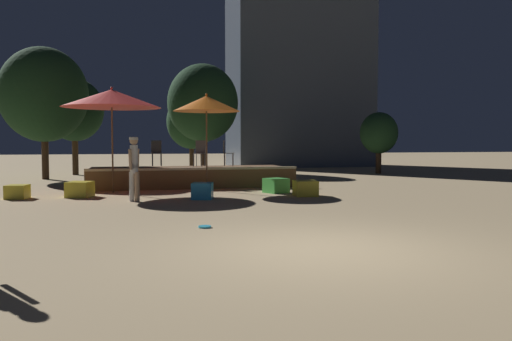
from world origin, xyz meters
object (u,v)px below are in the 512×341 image
object	(u,v)px
cube_seat_3	(17,192)
patio_umbrella_1	(112,99)
bistro_chair_2	(200,151)
frisbee_disc	(205,227)
cube_seat_0	(305,188)
cube_seat_1	(276,185)
background_tree_2	(203,103)
cube_seat_4	(202,191)
background_tree_4	(74,110)
cube_seat_2	(80,189)
background_tree_3	(379,133)
person_1	(134,165)
background_tree_1	(192,122)
bistro_chair_0	(226,150)
bistro_chair_1	(157,150)
patio_umbrella_0	(206,104)
background_tree_0	(44,95)

from	to	relation	value
cube_seat_3	patio_umbrella_1	bearing A→B (deg)	23.30
bistro_chair_2	frisbee_disc	size ratio (longest dim) A/B	3.82
cube_seat_0	frisbee_disc	distance (m)	5.86
cube_seat_1	background_tree_2	distance (m)	11.80
cube_seat_4	background_tree_4	world-z (taller)	background_tree_4
cube_seat_2	background_tree_3	xyz separation A→B (m)	(13.28, 7.63, 1.77)
patio_umbrella_1	frisbee_disc	xyz separation A→B (m)	(1.88, -6.96, -2.88)
cube_seat_4	bistro_chair_2	distance (m)	3.77
background_tree_3	cube_seat_0	bearing A→B (deg)	-128.08
patio_umbrella_1	background_tree_2	size ratio (longest dim) A/B	0.58
cube_seat_0	person_1	bearing A→B (deg)	-177.51
cube_seat_1	cube_seat_4	world-z (taller)	cube_seat_4
cube_seat_1	cube_seat_3	xyz separation A→B (m)	(-7.39, 0.14, -0.03)
cube_seat_3	background_tree_1	bearing A→B (deg)	65.18
cube_seat_0	background_tree_3	bearing A→B (deg)	51.92
bistro_chair_0	background_tree_1	xyz separation A→B (m)	(0.03, 11.16, 1.45)
patio_umbrella_1	bistro_chair_1	bearing A→B (deg)	55.52
patio_umbrella_0	background_tree_4	world-z (taller)	background_tree_4
patio_umbrella_0	frisbee_disc	distance (m)	7.72
bistro_chair_0	background_tree_3	bearing A→B (deg)	-45.26
patio_umbrella_0	background_tree_1	bearing A→B (deg)	85.78
patio_umbrella_1	frisbee_disc	bearing A→B (deg)	-74.88
patio_umbrella_1	cube_seat_3	size ratio (longest dim) A/B	5.28
cube_seat_2	bistro_chair_2	bearing A→B (deg)	31.66
patio_umbrella_0	bistro_chair_1	xyz separation A→B (m)	(-1.52, 1.90, -1.54)
patio_umbrella_0	cube_seat_4	size ratio (longest dim) A/B	4.66
person_1	background_tree_3	distance (m)	14.90
background_tree_0	background_tree_3	xyz separation A→B (m)	(15.39, 0.11, -1.54)
frisbee_disc	cube_seat_0	bearing A→B (deg)	52.34
cube_seat_3	background_tree_2	world-z (taller)	background_tree_2
patio_umbrella_1	patio_umbrella_0	bearing A→B (deg)	3.23
bistro_chair_1	background_tree_4	world-z (taller)	background_tree_4
cube_seat_2	background_tree_3	distance (m)	15.42
cube_seat_2	background_tree_3	size ratio (longest dim) A/B	0.26
cube_seat_2	cube_seat_4	distance (m)	3.57
cube_seat_4	background_tree_4	size ratio (longest dim) A/B	0.15
patio_umbrella_1	background_tree_2	bearing A→B (deg)	67.51
cube_seat_4	bistro_chair_1	distance (m)	4.69
bistro_chair_0	background_tree_0	bearing A→B (deg)	68.73
bistro_chair_0	background_tree_4	world-z (taller)	background_tree_4
cube_seat_1	person_1	world-z (taller)	person_1
bistro_chair_2	background_tree_4	distance (m)	9.50
cube_seat_4	cube_seat_0	bearing A→B (deg)	1.16
cube_seat_2	cube_seat_4	world-z (taller)	cube_seat_4
background_tree_3	background_tree_2	bearing A→B (deg)	156.91
cube_seat_1	bistro_chair_1	xyz separation A→B (m)	(-3.47, 3.29, 1.04)
cube_seat_1	cube_seat_4	xyz separation A→B (m)	(-2.44, -1.16, 0.00)
cube_seat_0	patio_umbrella_1	bearing A→B (deg)	156.95
background_tree_1	cube_seat_0	bearing A→B (deg)	-83.95
bistro_chair_1	background_tree_2	size ratio (longest dim) A/B	0.16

